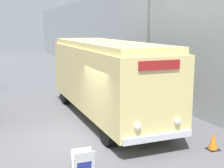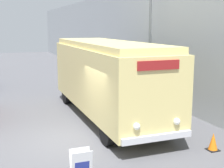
% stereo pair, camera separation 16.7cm
% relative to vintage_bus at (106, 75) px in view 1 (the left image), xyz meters
% --- Properties ---
extents(ground_plane, '(80.00, 80.00, 0.00)m').
position_rel_vintage_bus_xyz_m(ground_plane, '(-2.04, -2.31, -1.88)').
color(ground_plane, '#56565B').
extents(building_wall_right, '(0.30, 60.00, 6.34)m').
position_rel_vintage_bus_xyz_m(building_wall_right, '(3.85, 7.69, 1.29)').
color(building_wall_right, '#9EA3A8').
rests_on(building_wall_right, ground_plane).
extents(vintage_bus, '(2.51, 9.19, 3.33)m').
position_rel_vintage_bus_xyz_m(vintage_bus, '(0.00, 0.00, 0.00)').
color(vintage_bus, black).
rests_on(vintage_bus, ground_plane).
extents(sign_board, '(0.54, 0.34, 0.91)m').
position_rel_vintage_bus_xyz_m(sign_board, '(-2.62, -5.35, -1.44)').
color(sign_board, gray).
rests_on(sign_board, ground_plane).
extents(streetlamp, '(0.36, 0.36, 6.40)m').
position_rel_vintage_bus_xyz_m(streetlamp, '(3.00, 1.77, 2.27)').
color(streetlamp, '#595E60').
rests_on(streetlamp, ground_plane).
extents(traffic_cone, '(0.36, 0.36, 0.58)m').
position_rel_vintage_bus_xyz_m(traffic_cone, '(1.95, -4.76, -1.59)').
color(traffic_cone, black).
rests_on(traffic_cone, ground_plane).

